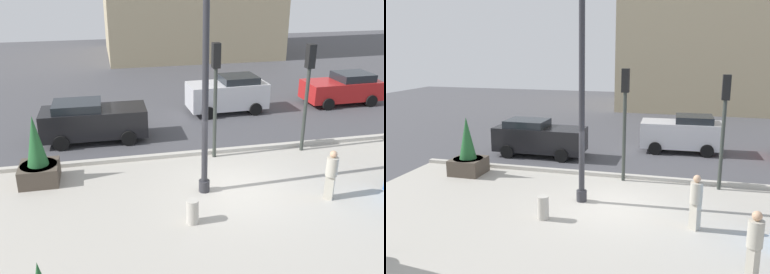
% 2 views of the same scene
% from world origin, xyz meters
% --- Properties ---
extents(ground_plane, '(60.00, 60.00, 0.00)m').
position_xyz_m(ground_plane, '(0.00, 4.00, 0.00)').
color(ground_plane, '#47474C').
extents(plaza_pavement, '(18.00, 10.00, 0.02)m').
position_xyz_m(plaza_pavement, '(0.00, -2.00, 0.00)').
color(plaza_pavement, '#ADA89E').
rests_on(plaza_pavement, ground_plane).
extents(curb_strip, '(18.00, 0.24, 0.16)m').
position_xyz_m(curb_strip, '(0.00, 3.12, 0.08)').
color(curb_strip, '#B7B2A8').
rests_on(curb_strip, ground_plane).
extents(lamp_post, '(0.44, 0.44, 7.37)m').
position_xyz_m(lamp_post, '(-1.05, 0.17, 3.60)').
color(lamp_post, '#2D2D33').
rests_on(lamp_post, ground_plane).
extents(potted_plant_mid_plaza, '(1.29, 1.29, 2.42)m').
position_xyz_m(potted_plant_mid_plaza, '(-6.42, 2.02, 0.86)').
color(potted_plant_mid_plaza, '#4C4238').
rests_on(potted_plant_mid_plaza, ground_plane).
extents(concrete_bollard, '(0.36, 0.36, 0.75)m').
position_xyz_m(concrete_bollard, '(-1.84, -1.59, 0.38)').
color(concrete_bollard, '#B2ADA3').
rests_on(concrete_bollard, ground_plane).
extents(traffic_light_corner, '(0.28, 0.42, 4.44)m').
position_xyz_m(traffic_light_corner, '(0.00, 2.80, 3.00)').
color(traffic_light_corner, '#333833').
rests_on(traffic_light_corner, ground_plane).
extents(traffic_light_far_side, '(0.28, 0.42, 4.29)m').
position_xyz_m(traffic_light_far_side, '(3.63, 2.67, 2.90)').
color(traffic_light_far_side, '#333833').
rests_on(traffic_light_far_side, ground_plane).
extents(car_curb_east, '(4.39, 2.02, 1.75)m').
position_xyz_m(car_curb_east, '(-4.58, 5.59, 0.90)').
color(car_curb_east, black).
rests_on(car_curb_east, ground_plane).
extents(car_intersection, '(4.03, 2.10, 1.87)m').
position_xyz_m(car_intersection, '(2.15, 8.11, 0.95)').
color(car_intersection, silver).
rests_on(car_intersection, ground_plane).
extents(car_curb_west, '(4.14, 2.17, 1.67)m').
position_xyz_m(car_curb_west, '(8.68, 8.22, 0.84)').
color(car_curb_west, red).
rests_on(car_curb_west, ground_plane).
extents(pedestrian_crossing, '(0.51, 0.51, 1.68)m').
position_xyz_m(pedestrian_crossing, '(2.72, -1.16, 0.93)').
color(pedestrian_crossing, '#B2AD9E').
rests_on(pedestrian_crossing, ground_plane).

